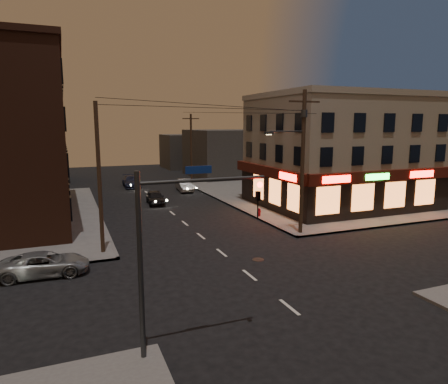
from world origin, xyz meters
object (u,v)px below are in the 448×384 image
suv_cross (45,264)px  sedan_far (132,182)px  fire_hydrant (259,212)px  sedan_mid (185,185)px  sedan_near (155,198)px

suv_cross → sedan_far: sedan_far is taller
sedan_far → fire_hydrant: (7.36, -20.95, -0.19)m
suv_cross → fire_hydrant: bearing=-62.1°
suv_cross → sedan_mid: (14.36, 23.11, 0.11)m
suv_cross → sedan_near: (9.46, 16.63, 0.04)m
fire_hydrant → sedan_mid: bearing=97.3°
sedan_near → fire_hydrant: sedan_near is taller
suv_cross → fire_hydrant: (16.36, 7.51, -0.10)m
sedan_near → sedan_far: bearing=96.7°
sedan_far → sedan_near: bearing=-85.6°
sedan_near → fire_hydrant: size_ratio=5.69×
sedan_far → fire_hydrant: size_ratio=7.22×
suv_cross → sedan_mid: sedan_mid is taller
sedan_mid → sedan_far: bearing=140.6°
sedan_near → fire_hydrant: 11.44m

